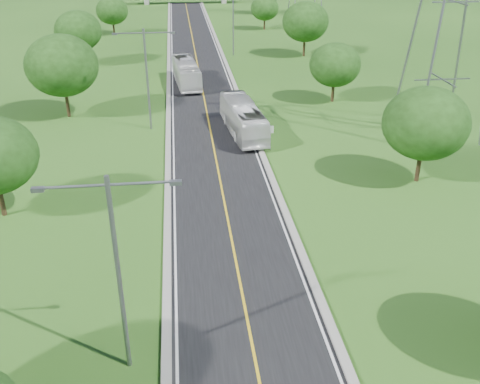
{
  "coord_description": "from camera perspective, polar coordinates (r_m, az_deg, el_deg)",
  "views": [
    {
      "loc": [
        -2.98,
        -7.57,
        18.93
      ],
      "look_at": [
        0.69,
        23.73,
        3.0
      ],
      "focal_mm": 40.0,
      "sensor_mm": 36.0,
      "label": 1
    }
  ],
  "objects": [
    {
      "name": "tree_rd",
      "position": [
        87.01,
        7.0,
        17.59
      ],
      "size": [
        7.14,
        7.14,
        8.3
      ],
      "color": "black",
      "rests_on": "ground"
    },
    {
      "name": "bus_outbound",
      "position": [
        53.32,
        0.33,
        7.88
      ],
      "size": [
        3.74,
        11.48,
        3.14
      ],
      "primitive_type": "imported",
      "rotation": [
        0.0,
        0.0,
        3.24
      ],
      "color": "silver",
      "rests_on": "road"
    },
    {
      "name": "curb_right",
      "position": [
        76.28,
        -1.07,
        12.52
      ],
      "size": [
        0.5,
        150.0,
        0.22
      ],
      "primitive_type": "cube",
      "color": "gray",
      "rests_on": "ground"
    },
    {
      "name": "tree_lc",
      "position": [
        60.31,
        -18.48,
        12.68
      ],
      "size": [
        7.56,
        7.56,
        8.79
      ],
      "color": "black",
      "rests_on": "ground"
    },
    {
      "name": "tree_rc",
      "position": [
        63.91,
        10.1,
        13.21
      ],
      "size": [
        5.88,
        5.88,
        6.84
      ],
      "color": "black",
      "rests_on": "ground"
    },
    {
      "name": "ground",
      "position": [
        70.23,
        -4.09,
        11.11
      ],
      "size": [
        260.0,
        260.0,
        0.0
      ],
      "primitive_type": "plane",
      "color": "#254E16",
      "rests_on": "ground"
    },
    {
      "name": "speed_limit_sign",
      "position": [
        49.42,
        3.28,
        6.24
      ],
      "size": [
        0.55,
        0.09,
        2.4
      ],
      "color": "slate",
      "rests_on": "ground"
    },
    {
      "name": "tree_re",
      "position": [
        110.0,
        2.66,
        18.99
      ],
      "size": [
        5.46,
        5.46,
        6.35
      ],
      "color": "black",
      "rests_on": "ground"
    },
    {
      "name": "tree_ld",
      "position": [
        83.94,
        -16.9,
        16.14
      ],
      "size": [
        6.72,
        6.72,
        7.82
      ],
      "color": "black",
      "rests_on": "ground"
    },
    {
      "name": "curb_left",
      "position": [
        75.95,
        -7.62,
        12.23
      ],
      "size": [
        0.5,
        150.0,
        0.22
      ],
      "primitive_type": "cube",
      "color": "gray",
      "rests_on": "ground"
    },
    {
      "name": "streetlight_far_right",
      "position": [
        87.01,
        -0.73,
        18.22
      ],
      "size": [
        5.9,
        0.25,
        10.0
      ],
      "color": "slate",
      "rests_on": "ground"
    },
    {
      "name": "bus_inbound",
      "position": [
        71.04,
        -5.74,
        12.57
      ],
      "size": [
        3.59,
        11.36,
        3.11
      ],
      "primitive_type": "imported",
      "rotation": [
        0.0,
        0.0,
        0.09
      ],
      "color": "silver",
      "rests_on": "road"
    },
    {
      "name": "streetlight_near_left",
      "position": [
        23.68,
        -12.99,
        -7.23
      ],
      "size": [
        5.9,
        0.25,
        10.0
      ],
      "color": "slate",
      "rests_on": "ground"
    },
    {
      "name": "tree_rb",
      "position": [
        44.35,
        19.19,
        6.94
      ],
      "size": [
        6.72,
        6.72,
        7.82
      ],
      "color": "black",
      "rests_on": "ground"
    },
    {
      "name": "streetlight_mid_left",
      "position": [
        54.23,
        -9.93,
        12.57
      ],
      "size": [
        5.9,
        0.25,
        10.0
      ],
      "color": "slate",
      "rests_on": "ground"
    },
    {
      "name": "tree_le",
      "position": [
        107.19,
        -13.49,
        18.3
      ],
      "size": [
        5.88,
        5.88,
        6.84
      ],
      "color": "black",
      "rests_on": "ground"
    },
    {
      "name": "road",
      "position": [
        76.02,
        -4.34,
        12.34
      ],
      "size": [
        8.0,
        150.0,
        0.06
      ],
      "primitive_type": "cube",
      "color": "black",
      "rests_on": "ground"
    }
  ]
}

